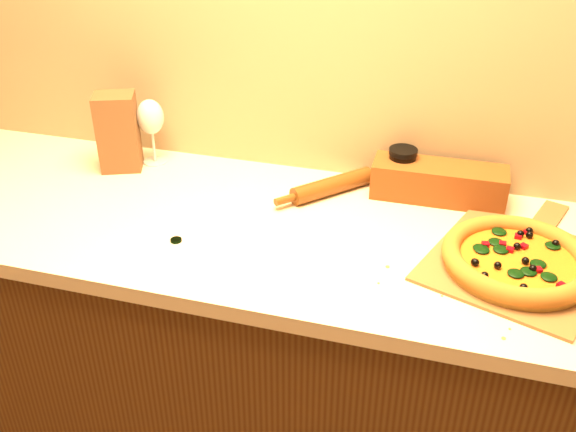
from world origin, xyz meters
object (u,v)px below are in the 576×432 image
(pizza_peel, at_px, (518,261))
(pizza, at_px, (517,259))
(rolling_pin, at_px, (332,186))
(dark_jar, at_px, (401,169))
(wine_glass, at_px, (150,119))

(pizza_peel, bearing_deg, pizza, -79.07)
(pizza_peel, relative_size, pizza, 1.71)
(rolling_pin, bearing_deg, dark_jar, 22.88)
(pizza_peel, bearing_deg, rolling_pin, 176.72)
(wine_glass, bearing_deg, rolling_pin, -4.75)
(dark_jar, bearing_deg, rolling_pin, -157.12)
(rolling_pin, relative_size, dark_jar, 2.26)
(pizza, xyz_separation_m, rolling_pin, (-0.47, 0.24, -0.01))
(rolling_pin, bearing_deg, pizza_peel, -22.80)
(pizza_peel, relative_size, rolling_pin, 2.06)
(wine_glass, bearing_deg, pizza_peel, -13.51)
(pizza_peel, xyz_separation_m, dark_jar, (-0.30, 0.27, 0.06))
(wine_glass, bearing_deg, pizza, -15.42)
(pizza, distance_m, dark_jar, 0.43)
(rolling_pin, height_order, dark_jar, dark_jar)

